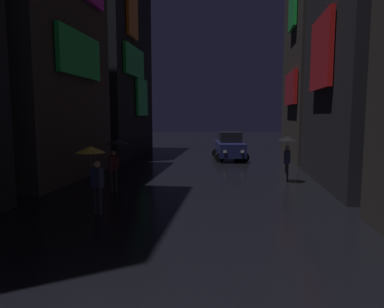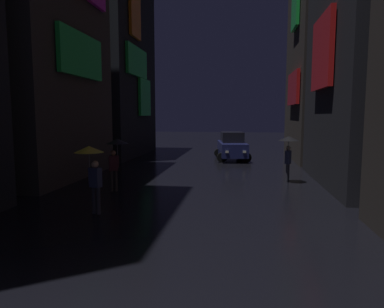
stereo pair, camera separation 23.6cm
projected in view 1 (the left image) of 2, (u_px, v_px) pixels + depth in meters
name	position (u px, v px, depth m)	size (l,w,h in m)	color
building_left_mid	(38.00, 29.00, 16.00)	(4.25, 7.59, 14.17)	#33302D
building_left_far	(112.00, 70.00, 25.57)	(4.25, 8.88, 12.90)	black
pedestrian_foreground_right_yellow	(93.00, 161.00, 10.42)	(0.90, 0.90, 2.12)	#2D2D38
pedestrian_far_right_black	(288.00, 146.00, 15.50)	(0.90, 0.90, 2.12)	#2D2D38
pedestrian_midstreet_left_black	(116.00, 150.00, 13.62)	(0.90, 0.90, 2.12)	#38332D
car_distant	(230.00, 146.00, 23.56)	(2.64, 4.32, 1.92)	navy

